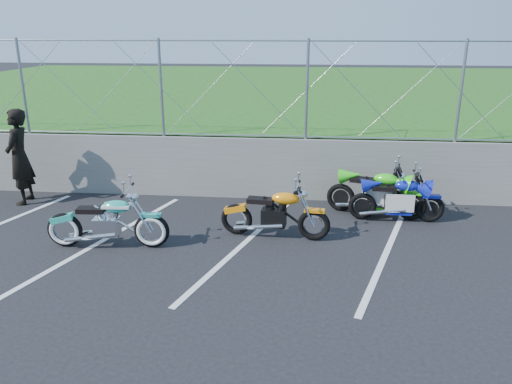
# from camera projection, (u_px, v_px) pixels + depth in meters

# --- Properties ---
(ground) EXTENTS (90.00, 90.00, 0.00)m
(ground) POSITION_uv_depth(u_px,v_px,m) (236.00, 271.00, 7.52)
(ground) COLOR black
(ground) RESTS_ON ground
(retaining_wall) EXTENTS (30.00, 0.22, 1.30)m
(retaining_wall) POSITION_uv_depth(u_px,v_px,m) (257.00, 168.00, 10.63)
(retaining_wall) COLOR #63635E
(retaining_wall) RESTS_ON ground
(grass_field) EXTENTS (30.00, 20.00, 1.30)m
(grass_field) POSITION_uv_depth(u_px,v_px,m) (280.00, 102.00, 20.08)
(grass_field) COLOR #1D4E14
(grass_field) RESTS_ON ground
(chain_link_fence) EXTENTS (28.00, 0.03, 2.00)m
(chain_link_fence) POSITION_uv_depth(u_px,v_px,m) (258.00, 90.00, 10.11)
(chain_link_fence) COLOR gray
(chain_link_fence) RESTS_ON retaining_wall
(parking_lines) EXTENTS (18.29, 4.31, 0.01)m
(parking_lines) POSITION_uv_depth(u_px,v_px,m) (315.00, 247.00, 8.36)
(parking_lines) COLOR silver
(parking_lines) RESTS_ON ground
(cruiser_turquoise) EXTENTS (2.05, 0.65, 1.02)m
(cruiser_turquoise) POSITION_uv_depth(u_px,v_px,m) (109.00, 224.00, 8.23)
(cruiser_turquoise) COLOR black
(cruiser_turquoise) RESTS_ON ground
(naked_orange) EXTENTS (1.92, 0.65, 0.96)m
(naked_orange) POSITION_uv_depth(u_px,v_px,m) (276.00, 215.00, 8.62)
(naked_orange) COLOR black
(naked_orange) RESTS_ON ground
(sportbike_green) EXTENTS (1.86, 0.75, 0.99)m
(sportbike_green) POSITION_uv_depth(u_px,v_px,m) (377.00, 195.00, 9.62)
(sportbike_green) COLOR black
(sportbike_green) RESTS_ON ground
(sportbike_blue) EXTENTS (1.78, 0.63, 0.92)m
(sportbike_blue) POSITION_uv_depth(u_px,v_px,m) (398.00, 201.00, 9.37)
(sportbike_blue) COLOR black
(sportbike_blue) RESTS_ON ground
(person_standing) EXTENTS (0.56, 0.77, 1.96)m
(person_standing) POSITION_uv_depth(u_px,v_px,m) (19.00, 157.00, 10.18)
(person_standing) COLOR black
(person_standing) RESTS_ON ground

